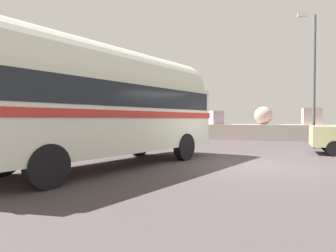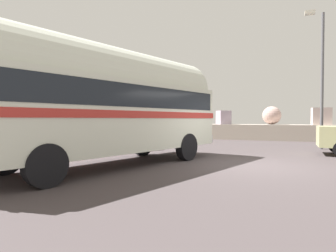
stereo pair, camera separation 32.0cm
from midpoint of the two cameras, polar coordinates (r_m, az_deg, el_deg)
ground at (r=9.51m, az=15.15°, el=-7.62°), size 32.00×26.00×0.02m
breakwater at (r=21.21m, az=17.30°, el=-0.76°), size 31.36×2.08×2.47m
vintage_coach at (r=8.93m, az=-13.11°, el=4.94°), size 5.02×8.90×3.70m
second_coach at (r=13.07m, az=-28.60°, el=3.68°), size 5.68×8.81×3.70m
lamp_post at (r=15.91m, az=26.58°, el=9.38°), size 0.92×0.70×6.65m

